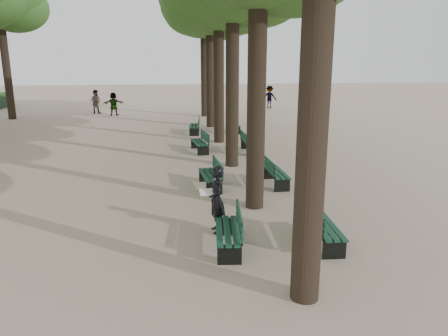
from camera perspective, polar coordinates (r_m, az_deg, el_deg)
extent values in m
plane|color=tan|center=(9.95, -1.47, -11.15)|extent=(120.00, 120.00, 0.00)
cylinder|color=#33261C|center=(7.32, 11.75, 9.87)|extent=(0.52, 0.52, 7.50)
cylinder|color=#33261C|center=(12.16, 4.31, 11.84)|extent=(0.52, 0.52, 7.50)
cylinder|color=#33261C|center=(17.10, 1.10, 12.62)|extent=(0.52, 0.52, 7.50)
cylinder|color=#33261C|center=(22.06, -0.68, 13.04)|extent=(0.52, 0.52, 7.50)
cylinder|color=#33261C|center=(27.04, -1.81, 13.29)|extent=(0.52, 0.52, 7.50)
cylinder|color=#33261C|center=(32.02, -2.59, 13.47)|extent=(0.52, 0.52, 7.50)
ellipsoid|color=#29581E|center=(32.20, -2.67, 20.51)|extent=(6.00, 6.00, 4.50)
cylinder|color=#33261C|center=(33.85, -26.63, 12.47)|extent=(0.52, 0.52, 8.00)
cube|color=black|center=(10.09, 0.40, -9.35)|extent=(0.67, 1.84, 0.45)
cube|color=#0E3225|center=(10.00, 0.41, -8.17)|extent=(0.69, 1.84, 0.04)
cube|color=#0E3225|center=(9.92, 2.04, -6.70)|extent=(0.19, 1.80, 0.40)
cube|color=black|center=(14.59, -1.89, -1.75)|extent=(0.67, 1.84, 0.45)
cube|color=#0E3225|center=(14.53, -1.90, -0.90)|extent=(0.69, 1.84, 0.04)
cube|color=#0E3225|center=(14.51, -0.82, 0.18)|extent=(0.19, 1.80, 0.40)
cube|color=black|center=(20.13, -3.25, 2.76)|extent=(0.76, 1.85, 0.45)
cube|color=#0E3225|center=(20.09, -3.26, 3.39)|extent=(0.78, 1.86, 0.04)
cube|color=#0E3225|center=(20.09, -2.48, 4.19)|extent=(0.29, 1.79, 0.40)
cube|color=black|center=(24.91, -3.93, 5.02)|extent=(0.66, 1.83, 0.45)
cube|color=#0E3225|center=(24.87, -3.93, 5.53)|extent=(0.68, 1.84, 0.04)
cube|color=#0E3225|center=(24.83, -3.30, 6.15)|extent=(0.18, 1.80, 0.40)
cube|color=black|center=(10.60, 12.98, -8.53)|extent=(0.59, 1.82, 0.45)
cube|color=#0E3225|center=(10.52, 13.05, -7.40)|extent=(0.61, 1.82, 0.04)
cube|color=#0E3225|center=(10.34, 11.65, -6.10)|extent=(0.11, 1.80, 0.40)
cube|color=black|center=(15.03, 6.86, -1.38)|extent=(0.58, 1.82, 0.45)
cube|color=#0E3225|center=(14.97, 6.88, -0.55)|extent=(0.60, 1.82, 0.04)
cube|color=#0E3225|center=(14.83, 5.87, 0.42)|extent=(0.10, 1.80, 0.40)
cube|color=black|center=(20.02, 3.41, 2.69)|extent=(0.57, 1.81, 0.45)
cube|color=#0E3225|center=(19.97, 3.42, 3.33)|extent=(0.59, 1.81, 0.04)
cube|color=#0E3225|center=(19.87, 2.64, 4.07)|extent=(0.09, 1.80, 0.40)
cube|color=black|center=(25.37, 1.26, 5.22)|extent=(0.60, 1.82, 0.45)
cube|color=#0E3225|center=(25.34, 1.26, 5.72)|extent=(0.62, 1.82, 0.04)
cube|color=#0E3225|center=(25.25, 0.64, 6.31)|extent=(0.12, 1.80, 0.40)
imported|color=black|center=(10.82, -0.96, -4.14)|extent=(0.41, 0.71, 1.70)
cube|color=white|center=(10.73, -2.29, -3.17)|extent=(0.37, 0.29, 0.12)
imported|color=#262628|center=(33.51, -14.22, 8.12)|extent=(1.60, 0.46, 1.70)
imported|color=#262628|center=(35.00, -16.43, 8.31)|extent=(0.94, 0.60, 1.80)
imported|color=#262628|center=(37.20, 5.97, 9.19)|extent=(1.26, 0.75, 1.87)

